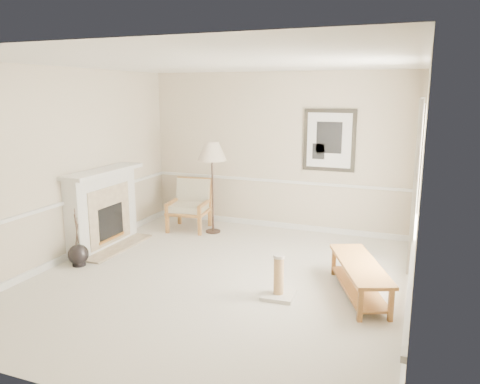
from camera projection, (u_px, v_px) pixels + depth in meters
name	position (u px, v px, depth m)	size (l,w,h in m)	color
ground	(219.00, 279.00, 6.47)	(5.50, 5.50, 0.00)	silver
room	(229.00, 144.00, 6.09)	(5.04, 5.54, 2.92)	beige
fireplace	(103.00, 209.00, 7.71)	(0.64, 1.64, 1.31)	white
floor_vase	(78.00, 255.00, 6.94)	(0.30, 0.30, 0.89)	black
armchair	(191.00, 202.00, 8.80)	(0.80, 0.84, 0.94)	#9D5D32
floor_lamp	(212.00, 154.00, 8.33)	(0.55, 0.55, 1.67)	black
bench	(359.00, 274.00, 5.89)	(1.00, 1.58, 0.43)	#9D5D32
scratching_post	(279.00, 284.00, 5.87)	(0.42, 0.42, 0.56)	white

